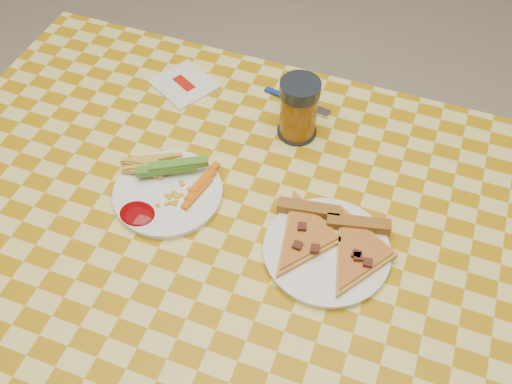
% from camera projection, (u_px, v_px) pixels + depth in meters
% --- Properties ---
extents(ground, '(8.00, 8.00, 0.00)m').
position_uv_depth(ground, '(243.00, 372.00, 1.63)').
color(ground, beige).
rests_on(ground, ground).
extents(table, '(1.28, 0.88, 0.76)m').
position_uv_depth(table, '(237.00, 241.00, 1.09)').
color(table, silver).
rests_on(table, ground).
extents(plate_left, '(0.25, 0.25, 0.01)m').
position_uv_depth(plate_left, '(168.00, 194.00, 1.06)').
color(plate_left, white).
rests_on(plate_left, table).
extents(plate_right, '(0.26, 0.26, 0.01)m').
position_uv_depth(plate_right, '(326.00, 251.00, 0.98)').
color(plate_right, white).
rests_on(plate_right, table).
extents(fries_veggies, '(0.20, 0.19, 0.04)m').
position_uv_depth(fries_veggies, '(167.00, 180.00, 1.06)').
color(fries_veggies, '#F2D44D').
rests_on(fries_veggies, plate_left).
extents(pizza_slices, '(0.27, 0.24, 0.02)m').
position_uv_depth(pizza_slices, '(331.00, 240.00, 0.98)').
color(pizza_slices, gold).
rests_on(pizza_slices, plate_right).
extents(drink_glass, '(0.08, 0.08, 0.13)m').
position_uv_depth(drink_glass, '(299.00, 109.00, 1.12)').
color(drink_glass, black).
rests_on(drink_glass, table).
extents(napkin, '(0.16, 0.16, 0.01)m').
position_uv_depth(napkin, '(184.00, 84.00, 1.25)').
color(napkin, white).
rests_on(napkin, table).
extents(fork, '(0.15, 0.05, 0.01)m').
position_uv_depth(fork, '(298.00, 102.00, 1.22)').
color(fork, navy).
rests_on(fork, table).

